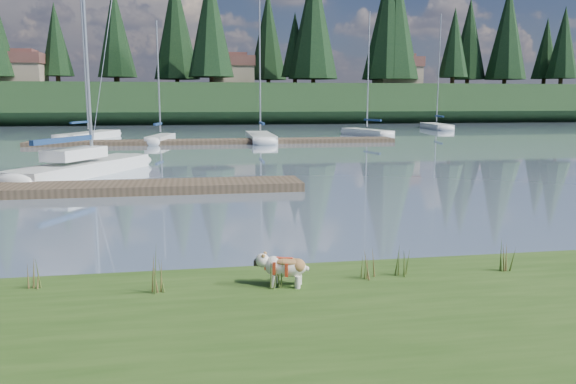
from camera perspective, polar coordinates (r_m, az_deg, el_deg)
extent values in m
plane|color=#7C90A7|center=(40.72, -10.03, 4.82)|extent=(200.00, 200.00, 0.00)
cube|color=black|center=(83.60, -9.96, 8.79)|extent=(200.00, 20.00, 5.00)
cylinder|color=silver|center=(8.48, -1.54, -9.03)|extent=(0.09, 0.09, 0.18)
cylinder|color=silver|center=(8.65, -1.34, -8.65)|extent=(0.09, 0.09, 0.18)
cylinder|color=silver|center=(8.43, 0.97, -9.14)|extent=(0.09, 0.09, 0.18)
cylinder|color=silver|center=(8.60, 1.12, -8.75)|extent=(0.09, 0.09, 0.18)
ellipsoid|color=silver|center=(8.48, -0.14, -7.66)|extent=(0.67, 0.47, 0.29)
ellipsoid|color=#9E6C3B|center=(8.45, -0.14, -7.06)|extent=(0.49, 0.40, 0.10)
ellipsoid|color=silver|center=(8.51, -2.62, -6.96)|extent=(0.27, 0.27, 0.21)
cube|color=black|center=(8.53, -3.23, -7.17)|extent=(0.09, 0.12, 0.08)
cube|color=white|center=(24.88, -20.13, 2.10)|extent=(4.91, 7.57, 0.70)
ellipsoid|color=white|center=(27.99, -15.51, 3.08)|extent=(2.40, 2.59, 0.70)
cylinder|color=silver|center=(25.50, -20.00, 16.55)|extent=(0.14, 0.14, 11.50)
cube|color=navy|center=(23.87, -21.92, 4.92)|extent=(1.71, 3.18, 0.20)
cube|color=white|center=(24.46, -20.83, 3.66)|extent=(2.30, 3.01, 0.45)
cube|color=#4C3D2C|center=(20.27, -21.66, 0.27)|extent=(16.00, 2.00, 0.30)
cube|color=#4C3D2C|center=(40.74, -7.21, 5.11)|extent=(26.00, 2.20, 0.30)
cube|color=white|center=(47.68, -19.59, 5.34)|extent=(4.09, 7.89, 0.70)
ellipsoid|color=white|center=(51.12, -17.55, 5.68)|extent=(2.26, 2.53, 0.70)
cylinder|color=silver|center=(47.74, -20.03, 13.28)|extent=(0.12, 0.12, 12.08)
cube|color=navy|center=(46.70, -20.28, 6.68)|extent=(1.15, 2.98, 0.20)
cube|color=white|center=(42.23, -12.80, 5.19)|extent=(2.00, 5.12, 0.70)
ellipsoid|color=white|center=(44.66, -12.07, 5.43)|extent=(1.31, 1.53, 0.70)
cylinder|color=silver|center=(42.16, -13.03, 11.31)|extent=(0.12, 0.12, 7.86)
cube|color=navy|center=(41.50, -13.08, 6.75)|extent=(0.55, 1.99, 0.20)
cube|color=white|center=(43.09, -2.81, 5.49)|extent=(1.98, 7.76, 0.70)
ellipsoid|color=white|center=(46.92, -3.25, 5.80)|extent=(1.74, 2.15, 0.70)
cylinder|color=silver|center=(43.14, -2.88, 14.14)|extent=(0.12, 0.12, 11.85)
cube|color=navy|center=(41.98, -2.69, 7.00)|extent=(0.29, 3.07, 0.20)
cube|color=white|center=(49.75, 8.01, 5.93)|extent=(3.03, 6.44, 0.70)
ellipsoid|color=white|center=(52.41, 6.14, 6.13)|extent=(1.77, 2.02, 0.70)
cylinder|color=silver|center=(49.73, 8.16, 12.18)|extent=(0.12, 0.12, 9.70)
cube|color=navy|center=(48.98, 8.59, 7.24)|extent=(0.85, 2.47, 0.20)
cube|color=white|center=(62.89, 14.83, 6.41)|extent=(2.87, 7.67, 0.70)
ellipsoid|color=white|center=(66.51, 13.98, 6.59)|extent=(1.94, 2.28, 0.70)
cylinder|color=silver|center=(62.91, 15.07, 12.03)|extent=(0.12, 0.12, 11.18)
cube|color=navy|center=(61.86, 15.12, 7.45)|extent=(0.67, 2.98, 0.20)
cone|color=#475B23|center=(8.40, -13.57, -7.78)|extent=(0.03, 0.03, 0.66)
cone|color=brown|center=(8.35, -12.83, -8.34)|extent=(0.03, 0.03, 0.52)
cone|color=#475B23|center=(8.42, -13.16, -7.50)|extent=(0.03, 0.03, 0.72)
cone|color=brown|center=(8.40, -12.60, -8.46)|extent=(0.03, 0.03, 0.46)
cone|color=#475B23|center=(8.34, -13.46, -8.15)|extent=(0.03, 0.03, 0.59)
cone|color=#475B23|center=(8.43, -1.67, -7.98)|extent=(0.03, 0.03, 0.51)
cone|color=brown|center=(8.39, -0.85, -8.42)|extent=(0.03, 0.03, 0.41)
cone|color=#475B23|center=(8.45, -1.30, -7.73)|extent=(0.03, 0.03, 0.57)
cone|color=brown|center=(8.44, -0.69, -8.49)|extent=(0.03, 0.03, 0.36)
cone|color=#475B23|center=(8.36, -1.46, -8.30)|extent=(0.03, 0.03, 0.46)
cone|color=#475B23|center=(9.12, 11.18, -6.49)|extent=(0.03, 0.03, 0.61)
cone|color=brown|center=(9.11, 11.97, -6.93)|extent=(0.03, 0.03, 0.49)
cone|color=#475B23|center=(9.16, 11.47, -6.23)|extent=(0.03, 0.03, 0.67)
cone|color=brown|center=(9.17, 12.05, -7.03)|extent=(0.03, 0.03, 0.43)
cone|color=#475B23|center=(9.06, 11.47, -6.80)|extent=(0.03, 0.03, 0.55)
cone|color=#475B23|center=(9.27, -24.83, -7.45)|extent=(0.03, 0.03, 0.45)
cone|color=brown|center=(9.19, -24.26, -7.85)|extent=(0.03, 0.03, 0.36)
cone|color=#475B23|center=(9.28, -24.43, -7.27)|extent=(0.03, 0.03, 0.49)
cone|color=brown|center=(9.22, -24.01, -7.91)|extent=(0.03, 0.03, 0.31)
cone|color=#475B23|center=(9.20, -24.83, -7.73)|extent=(0.03, 0.03, 0.40)
cone|color=#475B23|center=(8.91, 7.73, -7.30)|extent=(0.03, 0.03, 0.45)
cone|color=brown|center=(8.89, 8.54, -7.66)|extent=(0.03, 0.03, 0.36)
cone|color=#475B23|center=(8.95, 8.04, -7.08)|extent=(0.03, 0.03, 0.50)
cone|color=brown|center=(8.94, 8.64, -7.71)|extent=(0.03, 0.03, 0.32)
cone|color=#475B23|center=(8.85, 8.00, -7.57)|extent=(0.03, 0.03, 0.41)
cone|color=#475B23|center=(9.84, 20.90, -6.05)|extent=(0.03, 0.03, 0.51)
cone|color=brown|center=(9.86, 21.64, -6.39)|extent=(0.03, 0.03, 0.41)
cone|color=#475B23|center=(9.89, 21.12, -5.84)|extent=(0.03, 0.03, 0.56)
cone|color=brown|center=(9.91, 21.66, -6.46)|extent=(0.03, 0.03, 0.36)
cone|color=#475B23|center=(9.79, 21.23, -6.30)|extent=(0.03, 0.03, 0.46)
cube|color=#33281C|center=(9.50, -10.80, -9.52)|extent=(60.00, 0.50, 0.14)
cylinder|color=#382619|center=(83.28, -17.05, 10.87)|extent=(0.60, 0.60, 1.80)
cone|color=black|center=(83.68, -17.25, 14.87)|extent=(4.84, 4.84, 11.00)
cylinder|color=#382619|center=(76.70, -7.77, 11.35)|extent=(0.60, 0.60, 1.80)
cone|color=black|center=(77.29, -7.89, 16.69)|extent=(6.16, 6.16, 14.00)
cylinder|color=#382619|center=(81.98, 0.71, 11.30)|extent=(0.60, 0.60, 1.80)
cone|color=black|center=(82.30, 0.72, 14.75)|extent=(3.96, 3.96, 9.00)
cylinder|color=#382619|center=(83.40, 9.95, 11.13)|extent=(0.60, 0.60, 1.80)
cone|color=black|center=(84.06, 10.12, 16.66)|extent=(7.04, 7.04, 16.00)
cylinder|color=#382619|center=(91.70, 17.73, 10.66)|extent=(0.60, 0.60, 1.80)
cone|color=black|center=(92.11, 17.93, 14.58)|extent=(5.28, 5.28, 12.00)
cylinder|color=#382619|center=(95.01, 25.95, 10.11)|extent=(0.60, 0.60, 1.80)
cone|color=black|center=(95.34, 26.20, 13.48)|extent=(4.62, 4.62, 10.50)
cube|color=gray|center=(83.67, -25.56, 10.71)|extent=(6.00, 5.00, 2.80)
cube|color=brown|center=(83.78, -25.67, 12.14)|extent=(6.30, 5.30, 1.40)
cube|color=brown|center=(83.84, -25.71, 12.68)|extent=(4.20, 3.60, 0.70)
cube|color=gray|center=(81.86, -5.76, 11.61)|extent=(6.00, 5.00, 2.80)
cube|color=brown|center=(81.98, -5.78, 13.08)|extent=(6.30, 5.30, 1.40)
cube|color=brown|center=(82.03, -5.79, 13.63)|extent=(4.20, 3.60, 0.70)
cube|color=gray|center=(85.04, 11.03, 11.40)|extent=(6.00, 5.00, 2.80)
cube|color=brown|center=(85.15, 11.08, 12.81)|extent=(6.30, 5.30, 1.40)
cube|color=brown|center=(85.20, 11.09, 13.35)|extent=(4.20, 3.60, 0.70)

